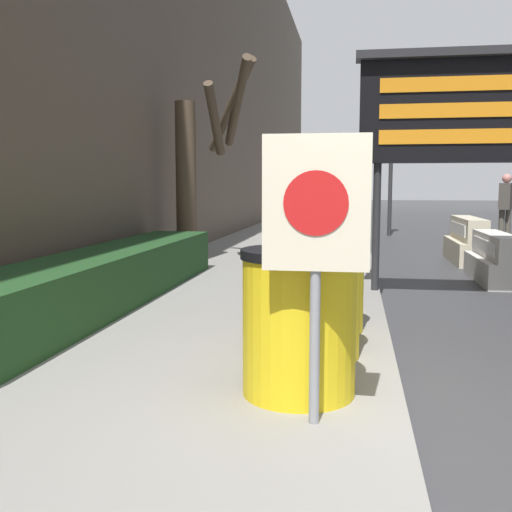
{
  "coord_description": "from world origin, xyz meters",
  "views": [
    {
      "loc": [
        -0.34,
        -3.19,
        1.51
      ],
      "look_at": [
        -1.46,
        3.6,
        0.69
      ],
      "focal_mm": 42.0,
      "sensor_mm": 36.0,
      "label": 1
    }
  ],
  "objects_px": {
    "barrel_drum_foreground": "(299,322)",
    "warning_sign": "(316,225)",
    "traffic_cone_mid": "(483,247)",
    "pedestrian_worker": "(506,202)",
    "traffic_light_near_curb": "(392,129)",
    "barrel_drum_middle": "(313,297)",
    "message_board": "(458,111)",
    "jersey_barrier_cream": "(468,243)",
    "jersey_barrier_white": "(496,260)",
    "barrel_drum_back": "(324,280)"
  },
  "relations": [
    {
      "from": "barrel_drum_middle",
      "to": "jersey_barrier_cream",
      "type": "bearing_deg",
      "value": 71.53
    },
    {
      "from": "jersey_barrier_white",
      "to": "jersey_barrier_cream",
      "type": "xyz_separation_m",
      "value": [
        -0.0,
        2.42,
        0.05
      ]
    },
    {
      "from": "barrel_drum_foreground",
      "to": "jersey_barrier_cream",
      "type": "distance_m",
      "value": 8.83
    },
    {
      "from": "warning_sign",
      "to": "message_board",
      "type": "bearing_deg",
      "value": 72.34
    },
    {
      "from": "barrel_drum_middle",
      "to": "traffic_cone_mid",
      "type": "relative_size",
      "value": 1.33
    },
    {
      "from": "traffic_cone_mid",
      "to": "barrel_drum_back",
      "type": "bearing_deg",
      "value": -113.31
    },
    {
      "from": "barrel_drum_foreground",
      "to": "barrel_drum_middle",
      "type": "distance_m",
      "value": 0.89
    },
    {
      "from": "traffic_cone_mid",
      "to": "pedestrian_worker",
      "type": "distance_m",
      "value": 5.13
    },
    {
      "from": "barrel_drum_foreground",
      "to": "barrel_drum_middle",
      "type": "height_order",
      "value": "same"
    },
    {
      "from": "message_board",
      "to": "barrel_drum_foreground",
      "type": "bearing_deg",
      "value": -111.29
    },
    {
      "from": "message_board",
      "to": "jersey_barrier_cream",
      "type": "xyz_separation_m",
      "value": [
        0.97,
        4.38,
        -2.04
      ]
    },
    {
      "from": "message_board",
      "to": "traffic_light_near_curb",
      "type": "height_order",
      "value": "traffic_light_near_curb"
    },
    {
      "from": "message_board",
      "to": "pedestrian_worker",
      "type": "distance_m",
      "value": 9.27
    },
    {
      "from": "warning_sign",
      "to": "pedestrian_worker",
      "type": "xyz_separation_m",
      "value": [
        4.13,
        13.33,
        -0.22
      ]
    },
    {
      "from": "barrel_drum_middle",
      "to": "message_board",
      "type": "xyz_separation_m",
      "value": [
        1.55,
        3.18,
        1.8
      ]
    },
    {
      "from": "barrel_drum_foreground",
      "to": "jersey_barrier_white",
      "type": "distance_m",
      "value": 6.55
    },
    {
      "from": "warning_sign",
      "to": "pedestrian_worker",
      "type": "distance_m",
      "value": 13.96
    },
    {
      "from": "message_board",
      "to": "traffic_light_near_curb",
      "type": "relative_size",
      "value": 0.72
    },
    {
      "from": "barrel_drum_middle",
      "to": "jersey_barrier_cream",
      "type": "height_order",
      "value": "barrel_drum_middle"
    },
    {
      "from": "barrel_drum_foreground",
      "to": "jersey_barrier_cream",
      "type": "height_order",
      "value": "barrel_drum_foreground"
    },
    {
      "from": "jersey_barrier_cream",
      "to": "traffic_light_near_curb",
      "type": "relative_size",
      "value": 0.47
    },
    {
      "from": "warning_sign",
      "to": "jersey_barrier_cream",
      "type": "relative_size",
      "value": 0.8
    },
    {
      "from": "warning_sign",
      "to": "jersey_barrier_white",
      "type": "bearing_deg",
      "value": 69.58
    },
    {
      "from": "traffic_cone_mid",
      "to": "pedestrian_worker",
      "type": "xyz_separation_m",
      "value": [
        1.52,
        4.85,
        0.72
      ]
    },
    {
      "from": "jersey_barrier_white",
      "to": "traffic_light_near_curb",
      "type": "distance_m",
      "value": 9.07
    },
    {
      "from": "jersey_barrier_cream",
      "to": "pedestrian_worker",
      "type": "bearing_deg",
      "value": 68.75
    },
    {
      "from": "traffic_light_near_curb",
      "to": "jersey_barrier_cream",
      "type": "bearing_deg",
      "value": -79.14
    },
    {
      "from": "warning_sign",
      "to": "jersey_barrier_white",
      "type": "xyz_separation_m",
      "value": [
        2.43,
        6.52,
        -0.95
      ]
    },
    {
      "from": "barrel_drum_middle",
      "to": "message_board",
      "type": "relative_size",
      "value": 0.3
    },
    {
      "from": "barrel_drum_middle",
      "to": "message_board",
      "type": "bearing_deg",
      "value": 63.98
    },
    {
      "from": "jersey_barrier_cream",
      "to": "message_board",
      "type": "bearing_deg",
      "value": -102.53
    },
    {
      "from": "warning_sign",
      "to": "traffic_light_near_curb",
      "type": "distance_m",
      "value": 15.22
    },
    {
      "from": "barrel_drum_middle",
      "to": "warning_sign",
      "type": "bearing_deg",
      "value": -85.87
    },
    {
      "from": "barrel_drum_back",
      "to": "jersey_barrier_cream",
      "type": "xyz_separation_m",
      "value": [
        2.49,
        6.67,
        -0.24
      ]
    },
    {
      "from": "traffic_light_near_curb",
      "to": "pedestrian_worker",
      "type": "xyz_separation_m",
      "value": [
        2.88,
        -1.72,
        -2.09
      ]
    },
    {
      "from": "traffic_light_near_curb",
      "to": "pedestrian_worker",
      "type": "height_order",
      "value": "traffic_light_near_curb"
    },
    {
      "from": "barrel_drum_foreground",
      "to": "message_board",
      "type": "relative_size",
      "value": 0.3
    },
    {
      "from": "warning_sign",
      "to": "jersey_barrier_cream",
      "type": "distance_m",
      "value": 9.31
    },
    {
      "from": "message_board",
      "to": "traffic_light_near_curb",
      "type": "bearing_deg",
      "value": 91.08
    },
    {
      "from": "jersey_barrier_white",
      "to": "traffic_cone_mid",
      "type": "bearing_deg",
      "value": 84.49
    },
    {
      "from": "barrel_drum_foreground",
      "to": "traffic_cone_mid",
      "type": "height_order",
      "value": "barrel_drum_foreground"
    },
    {
      "from": "barrel_drum_foreground",
      "to": "traffic_light_near_curb",
      "type": "xyz_separation_m",
      "value": [
        1.39,
        14.56,
        2.54
      ]
    },
    {
      "from": "jersey_barrier_white",
      "to": "warning_sign",
      "type": "bearing_deg",
      "value": -110.42
    },
    {
      "from": "barrel_drum_middle",
      "to": "message_board",
      "type": "distance_m",
      "value": 3.97
    },
    {
      "from": "barrel_drum_back",
      "to": "jersey_barrier_cream",
      "type": "distance_m",
      "value": 7.13
    },
    {
      "from": "barrel_drum_foreground",
      "to": "warning_sign",
      "type": "relative_size",
      "value": 0.58
    },
    {
      "from": "jersey_barrier_white",
      "to": "jersey_barrier_cream",
      "type": "bearing_deg",
      "value": 90.0
    },
    {
      "from": "barrel_drum_back",
      "to": "pedestrian_worker",
      "type": "xyz_separation_m",
      "value": [
        4.19,
        11.06,
        0.44
      ]
    },
    {
      "from": "barrel_drum_back",
      "to": "jersey_barrier_white",
      "type": "distance_m",
      "value": 4.93
    },
    {
      "from": "message_board",
      "to": "warning_sign",
      "type": "bearing_deg",
      "value": -107.66
    }
  ]
}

